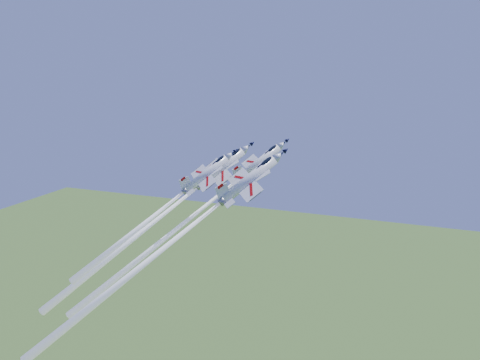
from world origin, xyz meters
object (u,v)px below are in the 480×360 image
at_px(jet_lead, 185,222).
at_px(jet_slot, 159,211).
at_px(jet_left, 154,222).
at_px(jet_right, 164,248).

relative_size(jet_lead, jet_slot, 1.37).
xyz_separation_m(jet_lead, jet_left, (-9.05, 2.13, -1.60)).
relative_size(jet_lead, jet_right, 0.89).
height_order(jet_lead, jet_right, jet_lead).
bearing_deg(jet_lead, jet_slot, -90.15).
bearing_deg(jet_left, jet_slot, -4.57).
distance_m(jet_right, jet_slot, 8.54).
height_order(jet_left, jet_right, jet_right).
bearing_deg(jet_right, jet_lead, 132.82).
bearing_deg(jet_right, jet_left, 174.20).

